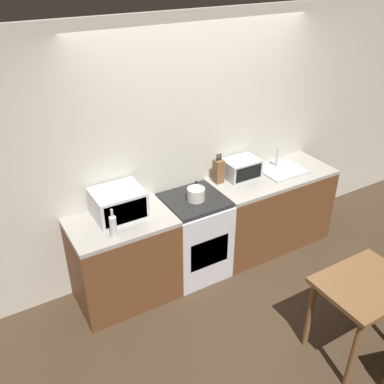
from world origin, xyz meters
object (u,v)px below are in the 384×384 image
kettle (196,192)px  toaster_oven (241,168)px  stove_range (194,236)px  dining_table (364,295)px  bottle (113,226)px  microwave (118,203)px

kettle → toaster_oven: bearing=14.5°
stove_range → dining_table: 1.74m
bottle → stove_range: bearing=11.9°
stove_range → toaster_oven: toaster_oven is taller
bottle → toaster_oven: bearing=12.1°
stove_range → dining_table: (0.65, -1.60, 0.18)m
dining_table → toaster_oven: bearing=89.1°
kettle → microwave: microwave is taller
toaster_oven → dining_table: (-0.03, -1.75, -0.38)m
toaster_oven → dining_table: size_ratio=0.49×
stove_range → bottle: 1.09m
kettle → bottle: bearing=-169.7°
kettle → dining_table: (0.64, -1.58, -0.37)m
kettle → bottle: 0.94m
kettle → microwave: size_ratio=0.47×
microwave → dining_table: size_ratio=0.60×
stove_range → microwave: bearing=172.7°
bottle → toaster_oven: 1.63m
stove_range → bottle: bottle is taller
stove_range → bottle: bearing=-168.1°
microwave → toaster_oven: 1.43m
dining_table → kettle: bearing=112.1°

